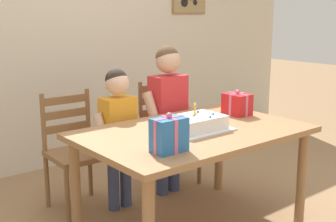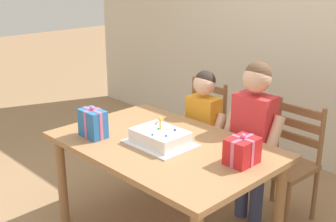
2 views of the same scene
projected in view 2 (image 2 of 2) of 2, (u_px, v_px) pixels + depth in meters
The scene contains 9 objects.
back_wall at pixel (311, 33), 4.06m from camera, with size 6.40×0.11×2.60m.
dining_table at pixel (164, 155), 3.00m from camera, with size 1.53×1.00×0.74m.
birthday_cake at pixel (161, 138), 2.93m from camera, with size 0.44×0.34×0.19m.
gift_box_red_large at pixel (93, 123), 3.05m from camera, with size 0.21×0.13×0.23m.
gift_box_beside_cake at pixel (242, 151), 2.64m from camera, with size 0.16×0.20×0.20m.
chair_left at pixel (197, 132), 3.94m from camera, with size 0.43×0.43×0.92m.
chair_right at pixel (286, 163), 3.31m from camera, with size 0.44×0.44×0.92m.
child_older at pixel (254, 128), 3.19m from camera, with size 0.46×0.26×1.26m.
child_younger at pixel (203, 123), 3.55m from camera, with size 0.41×0.24×1.11m.
Camera 2 is at (1.99, -1.90, 1.90)m, focal length 46.28 mm.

